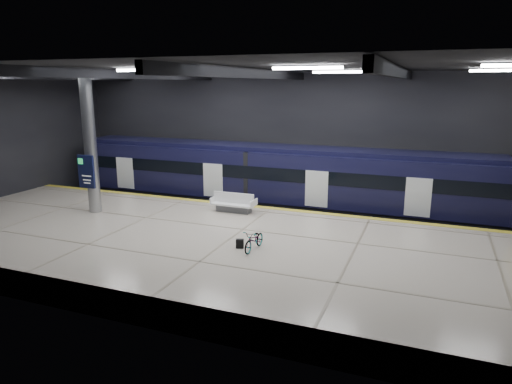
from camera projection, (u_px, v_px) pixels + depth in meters
The scene contains 10 objects.
ground at pixel (251, 246), 21.18m from camera, with size 30.00×30.00×0.00m, color black.
room_shell at pixel (251, 122), 19.86m from camera, with size 30.10×16.10×8.05m.
platform at pixel (229, 252), 18.78m from camera, with size 30.00×11.00×1.10m, color beige.
safety_strip at pixel (271, 208), 23.41m from camera, with size 30.00×0.40×0.01m, color gold.
rails at pixel (287, 213), 26.14m from camera, with size 30.00×1.52×0.16m.
train at pixel (302, 181), 25.39m from camera, with size 29.40×2.84×3.79m.
bench at pixel (234, 205), 22.69m from camera, with size 2.21×0.93×0.98m.
bicycle at pixel (254, 240), 17.43m from camera, with size 0.54×1.54×0.81m, color #99999E.
pannier_bag at pixel (240, 244), 17.70m from camera, with size 0.30×0.18×0.35m, color black.
info_column at pixel (90, 145), 22.04m from camera, with size 0.90×0.78×6.90m.
Camera 1 is at (7.48, -18.58, 7.31)m, focal length 32.00 mm.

